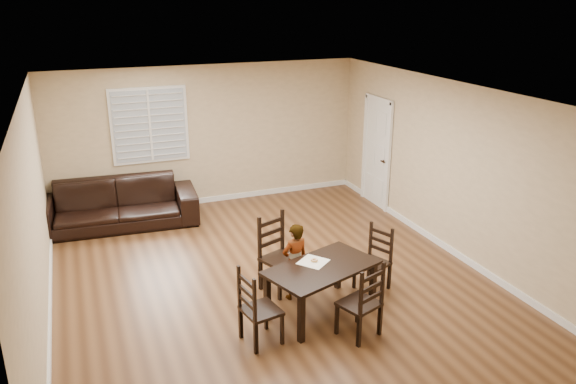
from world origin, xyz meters
The scene contains 11 objects.
ground centered at (0.00, 0.00, 0.00)m, with size 7.00×7.00×0.00m, color brown.
room centered at (0.04, 0.18, 1.81)m, with size 6.04×7.04×2.72m.
dining_table centered at (0.30, -1.10, 0.58)m, with size 1.61×1.22×0.67m.
chair_near centered at (-0.01, -0.22, 0.49)m, with size 0.62×0.61×1.09m.
chair_far centered at (0.55, -1.82, 0.44)m, with size 0.55×0.54×0.98m.
chair_left centered at (-0.74, -1.44, 0.44)m, with size 0.48×0.50×0.96m.
chair_right centered at (1.33, -0.73, 0.41)m, with size 0.51×0.53×0.91m.
child centered at (0.13, -0.61, 0.54)m, with size 0.39×0.26×1.08m, color gray.
napkin centered at (0.25, -0.94, 0.67)m, with size 0.33×0.33×0.00m, color white.
donut centered at (0.27, -0.94, 0.69)m, with size 0.09×0.09×0.03m.
sofa centered at (-1.86, 2.90, 0.41)m, with size 2.78×1.09×0.81m, color black.
Camera 1 is at (-2.43, -6.88, 3.91)m, focal length 35.00 mm.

